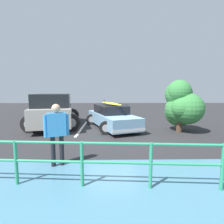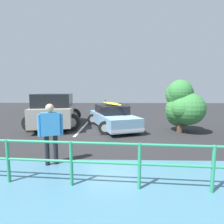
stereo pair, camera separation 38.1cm
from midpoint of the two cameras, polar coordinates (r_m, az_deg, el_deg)
ground_plane at (r=8.96m, az=-1.14°, el=-6.25°), size 44.00×44.00×0.02m
parking_stripe at (r=9.87m, az=-10.85°, el=-5.09°), size 0.12×4.04×0.00m
sedan_car at (r=9.66m, az=-1.28°, el=-1.61°), size 3.06×4.64×1.52m
suv_car at (r=10.58m, az=-19.39°, el=0.77°), size 3.37×5.07×1.87m
person_bystander at (r=4.94m, az=-19.75°, el=-5.28°), size 0.61×0.35×1.67m
railing_fence at (r=3.84m, az=-12.72°, el=-14.16°), size 8.60×0.69×0.97m
bush_near_left at (r=9.24m, az=20.62°, el=2.02°), size 1.75×2.02×2.57m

